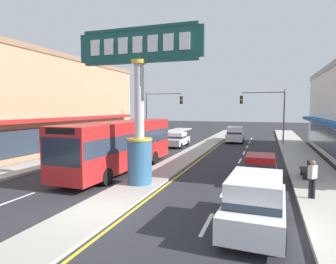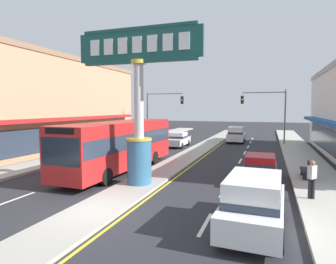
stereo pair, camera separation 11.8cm
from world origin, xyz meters
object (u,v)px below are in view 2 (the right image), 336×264
Objects in this scene: storefront_left at (42,104)px; traffic_light_left_side at (160,107)px; suv_near_right_lane at (254,202)px; suv_mid_left_lane at (236,134)px; district_sign at (139,108)px; street_bench at (307,170)px; bus_far_left_oncoming at (120,143)px; sedan_far_right_lane at (260,168)px; sedan_near_left_lane at (145,140)px; pedestrian_near_kerb at (312,177)px; traffic_light_right_side at (268,107)px; sedan_kerb_right at (178,139)px.

storefront_left is 3.97× the size of traffic_light_left_side.
suv_near_right_lane is 1.01× the size of suv_mid_left_lane.
district_sign is 22.05m from suv_mid_left_lane.
traffic_light_left_side is 21.97m from street_bench.
storefront_left is 2.18× the size of bus_far_left_oncoming.
sedan_far_right_lane is 16.56m from sedan_near_left_lane.
storefront_left is at bearing 147.25° from suv_near_right_lane.
sedan_far_right_lane is at bearing 125.56° from pedestrian_near_kerb.
traffic_light_right_side reaches higher than suv_near_right_lane.
suv_mid_left_lane is at bearing 39.32° from sedan_near_left_lane.
suv_mid_left_lane is (2.75, 21.65, -3.15)m from district_sign.
suv_near_right_lane reaches higher than sedan_near_left_lane.
suv_mid_left_lane is 0.41× the size of bus_far_left_oncoming.
suv_mid_left_lane is 22.36m from pedestrian_near_kerb.
suv_mid_left_lane is at bearing 100.10° from sedan_far_right_lane.
sedan_near_left_lane is 0.39× the size of bus_far_left_oncoming.
storefront_left reaches higher than suv_mid_left_lane.
sedan_far_right_lane reaches higher than street_bench.
storefront_left is 14.82m from bus_far_left_oncoming.
suv_mid_left_lane is at bearing 32.55° from storefront_left.
suv_mid_left_lane is 1.08× the size of sedan_kerb_right.
suv_near_right_lane is (12.39, -23.77, -3.26)m from traffic_light_left_side.
traffic_light_right_side is at bearing -15.51° from suv_mid_left_lane.
sedan_near_left_lane is 11.38m from suv_mid_left_lane.
suv_mid_left_lane reaches higher than sedan_near_left_lane.
suv_mid_left_lane is at bearing 108.37° from street_bench.
sedan_kerb_right is (-5.51, -5.88, -0.20)m from suv_mid_left_lane.
sedan_far_right_lane is 8.87m from bus_far_left_oncoming.
storefront_left reaches higher than sedan_kerb_right.
suv_mid_left_lane reaches higher than sedan_far_right_lane.
traffic_light_right_side is at bearing 72.94° from district_sign.
storefront_left is 24.33m from traffic_light_right_side.
sedan_near_left_lane is at bearing 25.18° from storefront_left.
sedan_far_right_lane is at bearing 27.36° from district_sign.
traffic_light_right_side is at bearing 95.43° from pedestrian_near_kerb.
storefront_left reaches higher than traffic_light_left_side.
district_sign is 1.75× the size of suv_mid_left_lane.
street_bench is at bearing 25.81° from district_sign.
traffic_light_right_side is 24.76m from suv_near_right_lane.
sedan_far_right_lane is (12.39, -16.75, -3.46)m from traffic_light_left_side.
suv_mid_left_lane is at bearing 73.58° from bus_far_left_oncoming.
street_bench is at bearing 72.58° from suv_near_right_lane.
storefront_left is 14.52m from sedan_kerb_right.
district_sign is at bearing -154.19° from street_bench.
traffic_light_right_side is 0.55× the size of bus_far_left_oncoming.
traffic_light_right_side is 17.04m from street_bench.
pedestrian_near_kerb is at bearing -0.10° from district_sign.
suv_near_right_lane reaches higher than street_bench.
street_bench is at bearing 21.93° from sedan_far_right_lane.
sedan_far_right_lane is 18.81m from suv_mid_left_lane.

